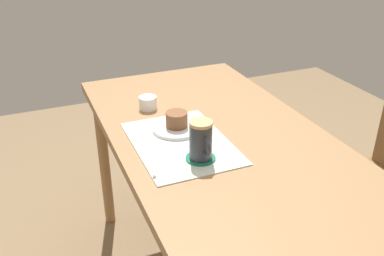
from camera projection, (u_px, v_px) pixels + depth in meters
dining_table at (218, 154)px, 1.53m from camera, size 1.36×0.72×0.76m
placemat at (181, 143)px, 1.43m from camera, size 0.43×0.31×0.00m
pastry_plate at (177, 128)px, 1.51m from camera, size 0.18×0.18×0.01m
pastry at (177, 119)px, 1.50m from camera, size 0.08×0.08×0.05m
coffee_coaster at (201, 158)px, 1.33m from camera, size 0.09×0.09×0.00m
coffee_mug at (201, 140)px, 1.30m from camera, size 0.10×0.07×0.12m
teaspoon at (153, 165)px, 1.30m from camera, size 0.13×0.04×0.01m
sugar_bowl at (148, 103)px, 1.67m from camera, size 0.07×0.07×0.05m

